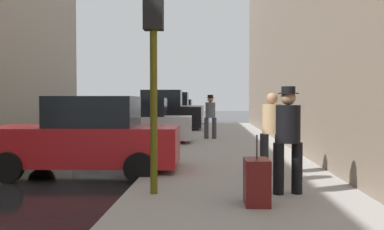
{
  "coord_description": "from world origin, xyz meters",
  "views": [
    {
      "loc": [
        5.46,
        -9.51,
        1.7
      ],
      "look_at": [
        4.83,
        4.07,
        1.23
      ],
      "focal_mm": 40.0,
      "sensor_mm": 36.0,
      "label": 1
    }
  ],
  "objects": [
    {
      "name": "parked_silver_sedan",
      "position": [
        2.65,
        6.26,
        0.85
      ],
      "size": [
        4.26,
        2.18,
        1.79
      ],
      "color": "#B7BABF",
      "rests_on": "ground_plane"
    },
    {
      "name": "parked_black_suv",
      "position": [
        2.65,
        13.09,
        1.03
      ],
      "size": [
        4.62,
        2.1,
        2.25
      ],
      "color": "black",
      "rests_on": "ground_plane"
    },
    {
      "name": "pedestrian_in_tan_coat",
      "position": [
        6.72,
        -0.5,
        1.1
      ],
      "size": [
        0.52,
        0.46,
        1.71
      ],
      "color": "black",
      "rests_on": "sidewalk"
    },
    {
      "name": "parked_white_van",
      "position": [
        2.65,
        19.34,
        1.03
      ],
      "size": [
        4.6,
        2.06,
        2.25
      ],
      "color": "silver",
      "rests_on": "ground_plane"
    },
    {
      "name": "parked_red_hatchback",
      "position": [
        2.65,
        0.0,
        0.85
      ],
      "size": [
        4.24,
        2.13,
        1.79
      ],
      "color": "#B2191E",
      "rests_on": "ground_plane"
    },
    {
      "name": "pedestrian_with_beanie",
      "position": [
        5.4,
        7.8,
        1.14
      ],
      "size": [
        0.51,
        0.44,
        1.78
      ],
      "color": "#333338",
      "rests_on": "sidewalk"
    },
    {
      "name": "traffic_light",
      "position": [
        4.5,
        -2.49,
        2.76
      ],
      "size": [
        0.32,
        0.32,
        3.6
      ],
      "color": "#514C0F",
      "rests_on": "sidewalk"
    },
    {
      "name": "pedestrian_with_fedora",
      "position": [
        6.71,
        -2.43,
        1.14
      ],
      "size": [
        0.53,
        0.47,
        1.78
      ],
      "color": "black",
      "rests_on": "sidewalk"
    },
    {
      "name": "rolling_suitcase",
      "position": [
        6.13,
        -3.17,
        0.49
      ],
      "size": [
        0.37,
        0.56,
        1.04
      ],
      "color": "#591414",
      "rests_on": "sidewalk"
    },
    {
      "name": "fire_hydrant",
      "position": [
        4.45,
        5.9,
        0.5
      ],
      "size": [
        0.42,
        0.22,
        0.7
      ],
      "color": "red",
      "rests_on": "sidewalk"
    },
    {
      "name": "parked_blue_sedan",
      "position": [
        2.65,
        26.09,
        0.85
      ],
      "size": [
        4.23,
        2.12,
        1.79
      ],
      "color": "navy",
      "rests_on": "ground_plane"
    },
    {
      "name": "sidewalk",
      "position": [
        6.0,
        0.0,
        0.07
      ],
      "size": [
        4.0,
        40.0,
        0.15
      ],
      "primitive_type": "cube",
      "color": "gray",
      "rests_on": "ground_plane"
    }
  ]
}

